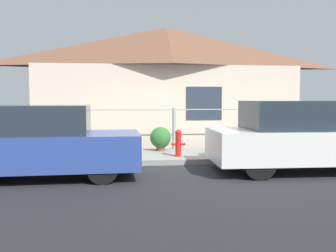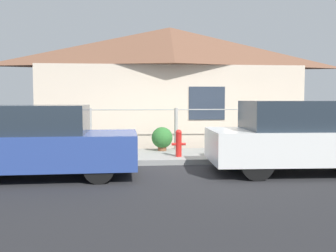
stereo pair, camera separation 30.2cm
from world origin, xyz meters
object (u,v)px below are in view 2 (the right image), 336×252
object	(u,v)px
car_right	(303,137)
potted_plant_near_hydrant	(162,138)
car_left	(40,142)
fire_hydrant	(179,142)

from	to	relation	value
car_right	potted_plant_near_hydrant	xyz separation A→B (m)	(-2.76, 2.69, -0.27)
car_left	car_right	size ratio (longest dim) A/B	0.92
car_left	potted_plant_near_hydrant	xyz separation A→B (m)	(2.62, 2.69, -0.22)
fire_hydrant	car_left	bearing A→B (deg)	-151.73
car_right	potted_plant_near_hydrant	size ratio (longest dim) A/B	6.25
car_left	car_right	distance (m)	5.38
car_left	fire_hydrant	bearing A→B (deg)	27.02
potted_plant_near_hydrant	fire_hydrant	bearing A→B (deg)	-73.77
car_right	fire_hydrant	world-z (taller)	car_right
car_right	fire_hydrant	bearing A→B (deg)	149.19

